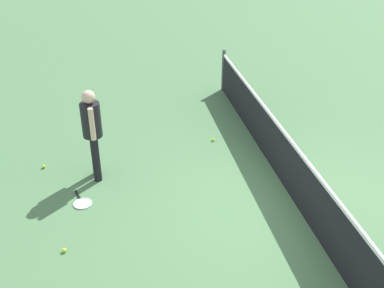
{
  "coord_description": "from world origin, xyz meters",
  "views": [
    {
      "loc": [
        5.83,
        -2.85,
        4.62
      ],
      "look_at": [
        -0.69,
        -1.63,
        0.9
      ],
      "focal_mm": 42.77,
      "sensor_mm": 36.0,
      "label": 1
    }
  ],
  "objects_px": {
    "tennis_ball_near_player": "(213,140)",
    "tennis_ball_by_net": "(44,167)",
    "player_near_side": "(92,128)",
    "tennis_racket_near_player": "(82,203)",
    "tennis_ball_midcourt": "(64,250)"
  },
  "relations": [
    {
      "from": "player_near_side",
      "to": "tennis_ball_near_player",
      "type": "height_order",
      "value": "player_near_side"
    },
    {
      "from": "tennis_ball_near_player",
      "to": "tennis_ball_midcourt",
      "type": "xyz_separation_m",
      "value": [
        2.87,
        -2.88,
        0.0
      ]
    },
    {
      "from": "player_near_side",
      "to": "tennis_ball_near_player",
      "type": "bearing_deg",
      "value": 111.3
    },
    {
      "from": "tennis_ball_midcourt",
      "to": "player_near_side",
      "type": "bearing_deg",
      "value": 165.72
    },
    {
      "from": "tennis_ball_midcourt",
      "to": "tennis_ball_near_player",
      "type": "bearing_deg",
      "value": 134.89
    },
    {
      "from": "tennis_racket_near_player",
      "to": "tennis_ball_midcourt",
      "type": "distance_m",
      "value": 1.18
    },
    {
      "from": "tennis_ball_near_player",
      "to": "tennis_ball_by_net",
      "type": "distance_m",
      "value": 3.41
    },
    {
      "from": "tennis_ball_midcourt",
      "to": "tennis_racket_near_player",
      "type": "bearing_deg",
      "value": 168.87
    },
    {
      "from": "tennis_ball_near_player",
      "to": "tennis_ball_midcourt",
      "type": "relative_size",
      "value": 1.0
    },
    {
      "from": "tennis_racket_near_player",
      "to": "tennis_ball_midcourt",
      "type": "relative_size",
      "value": 9.2
    },
    {
      "from": "player_near_side",
      "to": "tennis_racket_near_player",
      "type": "xyz_separation_m",
      "value": [
        0.78,
        -0.27,
        -1.0
      ]
    },
    {
      "from": "tennis_racket_near_player",
      "to": "tennis_ball_midcourt",
      "type": "xyz_separation_m",
      "value": [
        1.15,
        -0.23,
        0.02
      ]
    },
    {
      "from": "tennis_ball_near_player",
      "to": "tennis_ball_midcourt",
      "type": "distance_m",
      "value": 4.06
    },
    {
      "from": "tennis_ball_near_player",
      "to": "tennis_ball_by_net",
      "type": "bearing_deg",
      "value": -82.53
    },
    {
      "from": "player_near_side",
      "to": "tennis_racket_near_player",
      "type": "distance_m",
      "value": 1.29
    }
  ]
}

